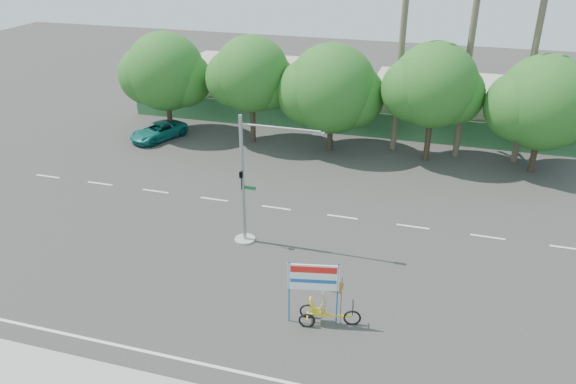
# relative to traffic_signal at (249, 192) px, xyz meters

# --- Properties ---
(ground) EXTENTS (120.00, 120.00, 0.00)m
(ground) POSITION_rel_traffic_signal_xyz_m (2.20, -3.98, -2.92)
(ground) COLOR #33302D
(ground) RESTS_ON ground
(fence) EXTENTS (38.00, 0.08, 2.00)m
(fence) POSITION_rel_traffic_signal_xyz_m (2.20, 17.52, -1.92)
(fence) COLOR #336B3D
(fence) RESTS_ON ground
(building_left) EXTENTS (12.00, 8.00, 4.00)m
(building_left) POSITION_rel_traffic_signal_xyz_m (-7.80, 22.02, -0.92)
(building_left) COLOR #B9AC93
(building_left) RESTS_ON ground
(building_right) EXTENTS (14.00, 8.00, 3.60)m
(building_right) POSITION_rel_traffic_signal_xyz_m (10.20, 22.02, -1.12)
(building_right) COLOR #B9AC93
(building_right) RESTS_ON ground
(tree_far_left) EXTENTS (7.14, 6.00, 7.96)m
(tree_far_left) POSITION_rel_traffic_signal_xyz_m (-11.85, 14.02, 1.84)
(tree_far_left) COLOR #473828
(tree_far_left) RESTS_ON ground
(tree_left) EXTENTS (6.66, 5.60, 8.07)m
(tree_left) POSITION_rel_traffic_signal_xyz_m (-4.85, 14.02, 2.14)
(tree_left) COLOR #473828
(tree_left) RESTS_ON ground
(tree_center) EXTENTS (7.62, 6.40, 7.85)m
(tree_center) POSITION_rel_traffic_signal_xyz_m (1.14, 14.02, 1.55)
(tree_center) COLOR #473828
(tree_center) RESTS_ON ground
(tree_right) EXTENTS (6.90, 5.80, 8.36)m
(tree_right) POSITION_rel_traffic_signal_xyz_m (8.15, 14.02, 2.32)
(tree_right) COLOR #473828
(tree_right) RESTS_ON ground
(tree_far_right) EXTENTS (7.38, 6.20, 7.94)m
(tree_far_right) POSITION_rel_traffic_signal_xyz_m (15.15, 14.02, 1.73)
(tree_far_right) COLOR #473828
(tree_far_right) RESTS_ON ground
(palm_tall) EXTENTS (3.73, 3.79, 17.45)m
(palm_tall) POSITION_rel_traffic_signal_xyz_m (10.20, 15.52, 7.55)
(palm_tall) COLOR #70604C
(palm_tall) RESTS_ON ground
(palm_mid) EXTENTS (3.73, 3.79, 15.45)m
(palm_mid) POSITION_rel_traffic_signal_xyz_m (14.20, 15.52, 6.48)
(palm_mid) COLOR #70604C
(palm_mid) RESTS_ON ground
(palm_short) EXTENTS (3.73, 3.79, 14.45)m
(palm_short) POSITION_rel_traffic_signal_xyz_m (5.70, 15.52, 5.94)
(palm_short) COLOR #70604C
(palm_short) RESTS_ON ground
(traffic_signal) EXTENTS (4.72, 1.10, 7.00)m
(traffic_signal) POSITION_rel_traffic_signal_xyz_m (0.00, 0.00, 0.00)
(traffic_signal) COLOR gray
(traffic_signal) RESTS_ON ground
(trike_billboard) EXTENTS (3.07, 1.04, 3.06)m
(trike_billboard) POSITION_rel_traffic_signal_xyz_m (5.11, -5.48, -1.69)
(trike_billboard) COLOR black
(trike_billboard) RESTS_ON ground
(pickup_truck) EXTENTS (3.78, 5.10, 1.29)m
(pickup_truck) POSITION_rel_traffic_signal_xyz_m (-12.04, 12.44, -2.28)
(pickup_truck) COLOR #0F6D66
(pickup_truck) RESTS_ON ground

